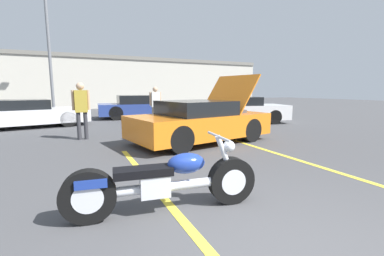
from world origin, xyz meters
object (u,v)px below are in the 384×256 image
object	(u,v)px
light_pole	(50,41)
parked_car_left_row	(24,114)
spectator_midground	(81,106)
show_car_hood_open	(200,121)
parked_car_mid_row	(139,107)
parked_car_right_row	(239,110)
spectator_by_show_car	(155,103)
motorcycle	(165,182)

from	to	relation	value
light_pole	parked_car_left_row	distance (m)	7.17
light_pole	spectator_midground	xyz separation A→B (m)	(1.27, -9.69, -3.40)
show_car_hood_open	spectator_midground	world-z (taller)	show_car_hood_open
parked_car_mid_row	parked_car_right_row	bearing A→B (deg)	-44.47
parked_car_right_row	spectator_midground	world-z (taller)	spectator_midground
light_pole	parked_car_right_row	world-z (taller)	light_pole
spectator_by_show_car	show_car_hood_open	bearing A→B (deg)	-87.74
motorcycle	show_car_hood_open	world-z (taller)	show_car_hood_open
light_pole	parked_car_right_row	size ratio (longest dim) A/B	1.77
parked_car_right_row	parked_car_mid_row	world-z (taller)	parked_car_mid_row
show_car_hood_open	spectator_by_show_car	world-z (taller)	show_car_hood_open
light_pole	parked_car_mid_row	bearing A→B (deg)	-42.75
show_car_hood_open	parked_car_right_row	bearing A→B (deg)	30.56
light_pole	parked_car_left_row	world-z (taller)	light_pole
show_car_hood_open	spectator_midground	size ratio (longest dim) A/B	2.47
light_pole	spectator_by_show_car	world-z (taller)	light_pole
parked_car_left_row	parked_car_mid_row	bearing A→B (deg)	9.50
spectator_midground	light_pole	bearing A→B (deg)	97.45
show_car_hood_open	parked_car_mid_row	size ratio (longest dim) A/B	0.96
parked_car_left_row	parked_car_mid_row	distance (m)	5.52
spectator_by_show_car	parked_car_right_row	bearing A→B (deg)	-10.33
show_car_hood_open	motorcycle	bearing A→B (deg)	-133.41
show_car_hood_open	parked_car_left_row	size ratio (longest dim) A/B	0.88
parked_car_left_row	spectator_by_show_car	bearing A→B (deg)	-28.45
show_car_hood_open	parked_car_left_row	bearing A→B (deg)	121.92
light_pole	parked_car_mid_row	world-z (taller)	light_pole
parked_car_mid_row	spectator_by_show_car	xyz separation A→B (m)	(-0.11, -3.52, 0.39)
parked_car_mid_row	spectator_by_show_car	bearing A→B (deg)	-87.95
light_pole	parked_car_mid_row	size ratio (longest dim) A/B	1.80
spectator_by_show_car	spectator_midground	size ratio (longest dim) A/B	0.95
motorcycle	spectator_midground	world-z (taller)	spectator_midground
parked_car_right_row	parked_car_mid_row	distance (m)	5.66
spectator_midground	parked_car_mid_row	bearing A→B (deg)	61.10
light_pole	show_car_hood_open	size ratio (longest dim) A/B	1.87
show_car_hood_open	parked_car_right_row	world-z (taller)	show_car_hood_open
light_pole	motorcycle	bearing A→B (deg)	-82.49
show_car_hood_open	spectator_by_show_car	distance (m)	4.02
parked_car_right_row	parked_car_left_row	bearing A→B (deg)	-179.96
show_car_hood_open	parked_car_right_row	xyz separation A→B (m)	(3.72, 3.30, -0.02)
parked_car_right_row	spectator_by_show_car	distance (m)	3.96
motorcycle	parked_car_right_row	distance (m)	9.36
show_car_hood_open	parked_car_mid_row	bearing A→B (deg)	79.35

